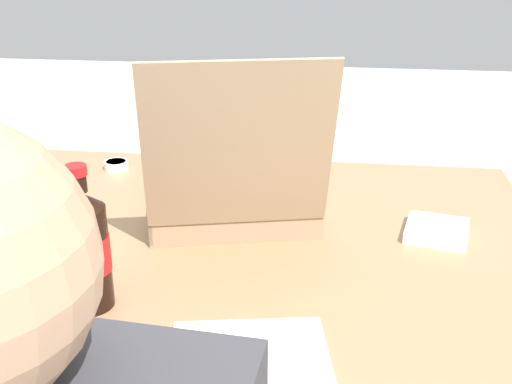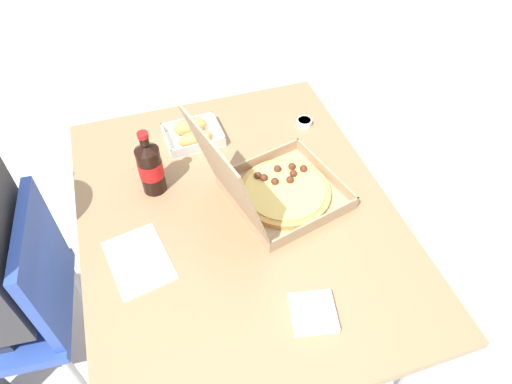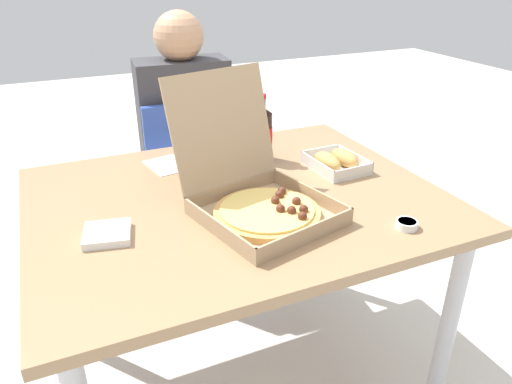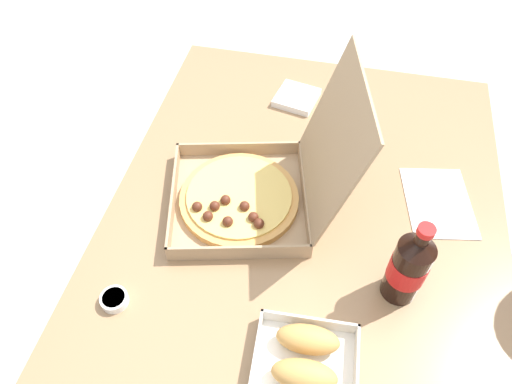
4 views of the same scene
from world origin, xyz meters
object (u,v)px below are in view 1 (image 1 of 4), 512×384
Objects in this scene: pizza_box_open at (231,193)px; cola_bottle at (84,249)px; paper_menu at (250,352)px; napkin_pile at (437,231)px; bread_side_box at (20,234)px; dipping_sauce_cup at (116,165)px.

cola_bottle is (0.16, 0.34, 0.05)m from pizza_box_open.
napkin_pile is (-0.29, -0.39, 0.01)m from paper_menu.
cola_bottle is at bearing 28.76° from napkin_pile.
napkin_pile is at bearing -137.69° from paper_menu.
cola_bottle is at bearing 64.88° from pizza_box_open.
cola_bottle is (-0.19, 0.16, 0.07)m from bread_side_box.
bread_side_box is 3.52× the size of dipping_sauce_cup.
paper_menu is (-0.44, 0.25, -0.02)m from bread_side_box.
pizza_box_open is 0.39m from bread_side_box.
pizza_box_open reaches higher than bread_side_box.
bread_side_box reaches higher than dipping_sauce_cup.
bread_side_box is 1.79× the size of napkin_pile.
pizza_box_open is 0.38m from dipping_sauce_cup.
cola_bottle is 0.28m from paper_menu.
cola_bottle reaches higher than napkin_pile.
paper_menu is 1.91× the size of napkin_pile.
pizza_box_open is at bearing -115.12° from cola_bottle.
cola_bottle is 0.59m from dipping_sauce_cup.
dipping_sauce_cup is at bearing -75.12° from cola_bottle.
pizza_box_open is 0.39m from napkin_pile.
paper_menu is 0.49m from napkin_pile.
napkin_pile and dipping_sauce_cup have the same top height.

